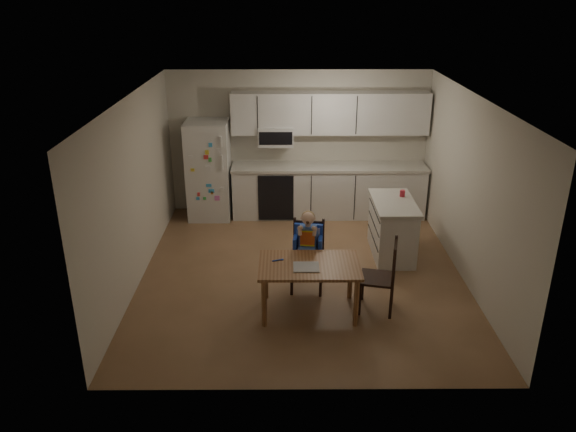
# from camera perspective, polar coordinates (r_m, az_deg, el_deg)

# --- Properties ---
(room) EXTENTS (4.52, 5.01, 2.51)m
(room) POSITION_cam_1_polar(r_m,az_deg,el_deg) (8.00, 1.39, 3.77)
(room) COLOR brown
(room) RESTS_ON ground
(refrigerator) EXTENTS (0.72, 0.70, 1.70)m
(refrigerator) POSITION_cam_1_polar(r_m,az_deg,el_deg) (9.79, -8.05, 4.63)
(refrigerator) COLOR silver
(refrigerator) RESTS_ON ground
(kitchen_run) EXTENTS (3.37, 0.62, 2.15)m
(kitchen_run) POSITION_cam_1_polar(r_m,az_deg,el_deg) (9.81, 4.01, 5.00)
(kitchen_run) COLOR silver
(kitchen_run) RESTS_ON ground
(kitchen_island) EXTENTS (0.61, 1.16, 0.86)m
(kitchen_island) POSITION_cam_1_polar(r_m,az_deg,el_deg) (8.55, 10.54, -1.21)
(kitchen_island) COLOR silver
(kitchen_island) RESTS_ON ground
(red_cup) EXTENTS (0.08, 0.08, 0.10)m
(red_cup) POSITION_cam_1_polar(r_m,az_deg,el_deg) (8.61, 11.54, 2.26)
(red_cup) COLOR red
(red_cup) RESTS_ON kitchen_island
(dining_table) EXTENTS (1.24, 0.79, 0.66)m
(dining_table) POSITION_cam_1_polar(r_m,az_deg,el_deg) (6.89, 2.19, -5.56)
(dining_table) COLOR brown
(dining_table) RESTS_ON ground
(napkin) EXTENTS (0.31, 0.27, 0.01)m
(napkin) POSITION_cam_1_polar(r_m,az_deg,el_deg) (6.77, 1.86, -5.20)
(napkin) COLOR #A1A1A5
(napkin) RESTS_ON dining_table
(toddler_spoon) EXTENTS (0.12, 0.06, 0.02)m
(toddler_spoon) POSITION_cam_1_polar(r_m,az_deg,el_deg) (6.92, -1.13, -4.52)
(toddler_spoon) COLOR blue
(toddler_spoon) RESTS_ON dining_table
(chair_booster) EXTENTS (0.47, 0.47, 1.12)m
(chair_booster) POSITION_cam_1_polar(r_m,az_deg,el_deg) (7.40, 2.04, -2.63)
(chair_booster) COLOR black
(chair_booster) RESTS_ON ground
(chair_side) EXTENTS (0.50, 0.50, 0.95)m
(chair_side) POSITION_cam_1_polar(r_m,az_deg,el_deg) (7.04, 9.90, -5.62)
(chair_side) COLOR black
(chair_side) RESTS_ON ground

